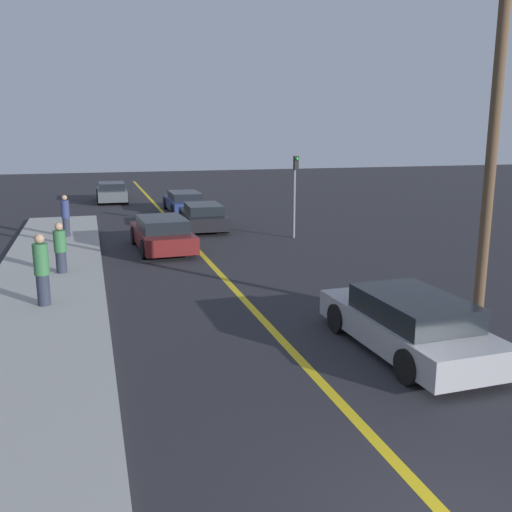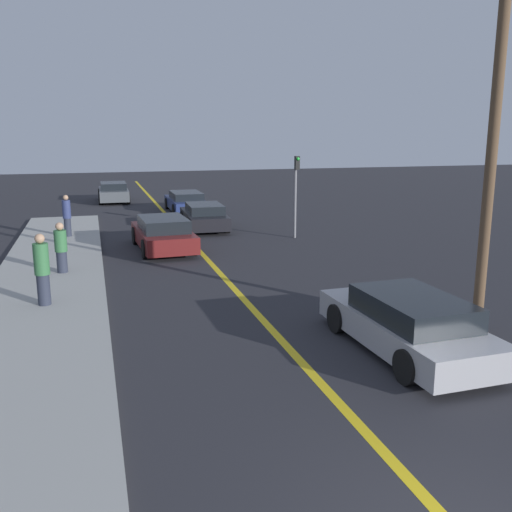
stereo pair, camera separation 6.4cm
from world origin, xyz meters
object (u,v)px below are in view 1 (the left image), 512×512
Objects in this scene: car_near_right_lane at (408,323)px; car_oncoming_far at (112,192)px; traffic_light at (295,187)px; pedestrian_near_curb at (42,270)px; car_ahead_center at (162,234)px; car_parked_left_lot at (184,202)px; pedestrian_far_standing at (66,216)px; pedestrian_mid_group at (60,248)px; car_far_distant at (203,216)px; utility_pole at (491,159)px.

car_near_right_lane is 1.09× the size of car_oncoming_far.
pedestrian_near_curb is at bearing -141.51° from traffic_light.
car_oncoming_far is (-1.22, 15.91, -0.00)m from car_ahead_center.
car_parked_left_lot is 2.70× the size of pedestrian_far_standing.
pedestrian_mid_group is at bearing -96.54° from car_oncoming_far.
car_ahead_center is 5.98m from traffic_light.
car_ahead_center is 2.51× the size of pedestrian_near_curb.
car_near_right_lane is at bearing -87.52° from car_parked_left_lot.
car_oncoming_far is at bearing 83.34° from pedestrian_near_curb.
car_far_distant is (2.41, 4.21, -0.04)m from car_ahead_center.
car_oncoming_far reaches higher than car_near_right_lane.
car_parked_left_lot is at bearing 48.34° from pedestrian_far_standing.
pedestrian_mid_group is at bearing -140.52° from car_ahead_center.
pedestrian_near_curb is (-2.64, -22.59, 0.44)m from car_oncoming_far.
car_far_distant is 2.71× the size of pedestrian_mid_group.
traffic_light reaches higher than car_oncoming_far.
utility_pole is (3.39, -15.31, 3.32)m from car_far_distant.
car_far_distant is 12.58m from pedestrian_near_curb.
car_parked_left_lot is at bearing 91.06° from car_far_distant.
pedestrian_near_curb is at bearing -117.90° from car_far_distant.
pedestrian_far_standing reaches higher than pedestrian_mid_group.
pedestrian_near_curb is 10.99m from utility_pole.
car_parked_left_lot is at bearing 65.60° from pedestrian_mid_group.
car_near_right_lane is 2.94× the size of pedestrian_mid_group.
pedestrian_far_standing is 9.67m from traffic_light.
pedestrian_far_standing is at bearing 134.97° from car_ahead_center.
pedestrian_near_curb is (-6.36, -16.82, 0.50)m from car_parked_left_lot.
traffic_light reaches higher than pedestrian_mid_group.
pedestrian_mid_group reaches higher than car_far_distant.
pedestrian_near_curb is (-3.86, -6.68, 0.43)m from car_ahead_center.
car_near_right_lane is 2.68× the size of pedestrian_far_standing.
traffic_light reaches higher than pedestrian_far_standing.
car_oncoming_far is 2.46× the size of pedestrian_far_standing.
car_ahead_center is at bearing 104.94° from car_near_right_lane.
pedestrian_far_standing is at bearing -169.12° from car_far_distant.
car_near_right_lane is 1.35× the size of traffic_light.
pedestrian_far_standing reaches higher than car_parked_left_lot.
car_oncoming_far reaches higher than car_parked_left_lot.
pedestrian_far_standing is at bearing -132.00° from car_parked_left_lot.
pedestrian_mid_group is 12.58m from utility_pole.
car_parked_left_lot is 21.74m from utility_pole.
pedestrian_mid_group is at bearing 85.12° from pedestrian_near_curb.
utility_pole is (3.29, -21.23, 3.35)m from car_parked_left_lot.
car_near_right_lane is at bearing -75.81° from car_ahead_center.
car_parked_left_lot is at bearing -56.74° from car_oncoming_far.
pedestrian_far_standing is 17.41m from utility_pole.
utility_pole reaches higher than pedestrian_mid_group.
car_parked_left_lot is 9.20m from pedestrian_far_standing.
pedestrian_near_curb is 0.24× the size of utility_pole.
pedestrian_mid_group is 0.46× the size of traffic_light.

